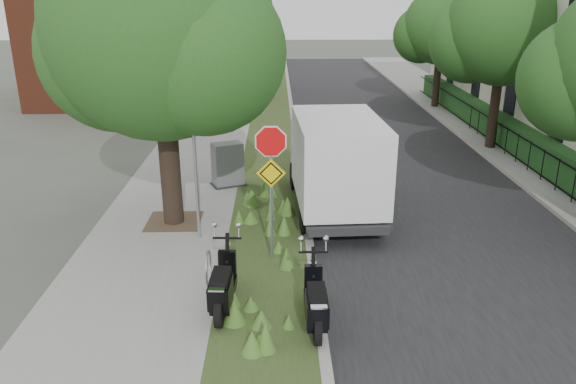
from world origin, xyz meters
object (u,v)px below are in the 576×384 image
sign_assembly (271,166)px  box_truck (335,159)px  utility_cabinet (228,165)px  scooter_near (223,292)px  scooter_far (316,308)px

sign_assembly → box_truck: (1.70, 3.09, -0.78)m
utility_cabinet → sign_assembly: bearing=-74.8°
scooter_near → box_truck: box_truck is taller
scooter_near → scooter_far: 1.81m
sign_assembly → scooter_near: 2.99m
sign_assembly → scooter_far: size_ratio=1.73×
scooter_near → utility_cabinet: size_ratio=1.42×
box_truck → utility_cabinet: 3.80m
sign_assembly → scooter_near: size_ratio=1.69×
sign_assembly → box_truck: bearing=61.2°
scooter_far → sign_assembly: bearing=105.9°
utility_cabinet → box_truck: bearing=-33.5°
box_truck → utility_cabinet: (-3.10, 2.05, -0.78)m
scooter_far → box_truck: size_ratio=0.35×
sign_assembly → box_truck: sign_assembly is taller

